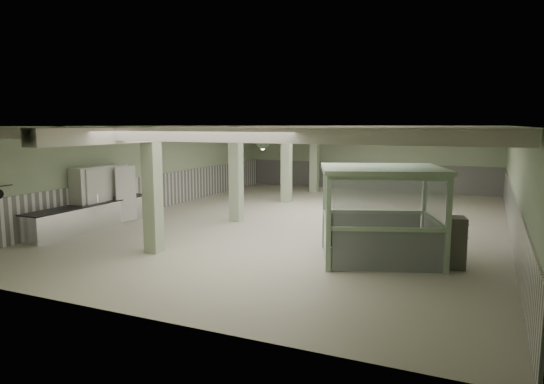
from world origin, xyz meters
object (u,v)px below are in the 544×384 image
at_px(prep_counter, 91,216).
at_px(filing_cabinet, 456,243).
at_px(walkin_cooler, 101,196).
at_px(guard_booth, 381,197).

distance_m(prep_counter, filing_cabinet, 12.08).
bearing_deg(prep_counter, walkin_cooler, 97.73).
bearing_deg(guard_booth, filing_cabinet, -19.14).
distance_m(walkin_cooler, filing_cabinet, 12.17).
xyz_separation_m(prep_counter, walkin_cooler, (-0.08, 0.62, 0.62)).
bearing_deg(walkin_cooler, guard_booth, -2.41).
bearing_deg(prep_counter, filing_cabinet, 1.05).
distance_m(walkin_cooler, guard_booth, 10.24).
relative_size(walkin_cooler, filing_cabinet, 1.78).
xyz_separation_m(prep_counter, filing_cabinet, (12.07, 0.22, 0.20)).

